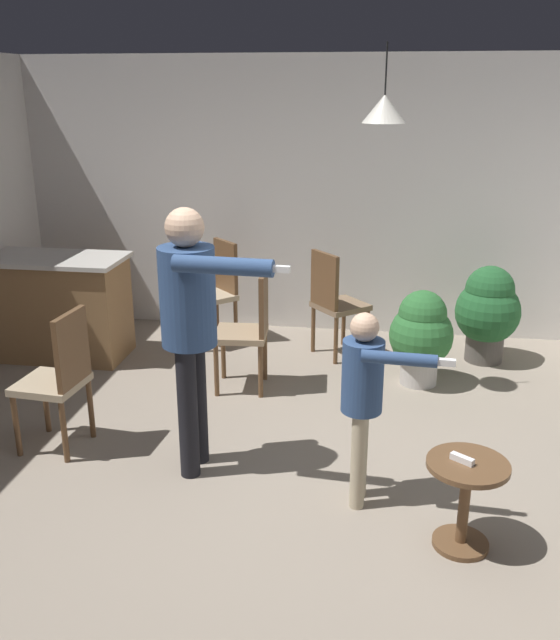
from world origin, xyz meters
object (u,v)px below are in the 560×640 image
Objects in this scene: person_adult at (191,314)px; potted_plant_corner at (421,333)px; dining_chair_spare at (250,326)px; kitchen_counter at (59,307)px; dining_chair_near_wall at (216,288)px; side_table_by_couch at (465,494)px; person_child at (364,389)px; dining_chair_by_counter at (59,375)px; dining_chair_centre_back at (334,300)px; potted_plant_by_wall at (488,309)px; spare_remote_on_table at (462,459)px.

person_adult reaches higher than potted_plant_corner.
dining_chair_spare is 1.43m from potted_plant_corner.
dining_chair_near_wall is at bearing 23.60° from kitchen_counter.
side_table_by_couch is 2.20m from potted_plant_corner.
potted_plant_corner reaches higher than side_table_by_couch.
person_child is 2.10m from dining_chair_by_counter.
person_adult is 2.29m from potted_plant_corner.
person_child is 1.21× the size of dining_chair_near_wall.
dining_chair_centre_back is (-0.92, 2.72, 0.22)m from side_table_by_couch.
dining_chair_spare is at bearing -13.64° from kitchen_counter.
potted_plant_corner is (0.77, -0.53, -0.09)m from dining_chair_centre_back.
kitchen_counter is at bearing -173.20° from potted_plant_by_wall.
spare_remote_on_table is at bearing -178.78° from side_table_by_couch.
dining_chair_spare is at bearing -77.71° from dining_chair_centre_back.
person_adult is at bearing 146.26° from dining_chair_near_wall.
side_table_by_couch is at bearing -99.84° from dining_chair_by_counter.
side_table_by_couch is at bearing 171.31° from dining_chair_near_wall.
person_child is 3.00m from dining_chair_near_wall.
dining_chair_near_wall is (1.34, 0.59, 0.07)m from kitchen_counter.
potted_plant_by_wall is (2.01, 0.92, -0.05)m from dining_chair_spare.
potted_plant_by_wall is at bearing 79.88° from spare_remote_on_table.
dining_chair_centre_back is (0.74, 2.14, -0.53)m from person_adult.
person_adult reaches higher than person_child.
spare_remote_on_table is at bearing 74.05° from person_adult.
person_child is 9.30× the size of spare_remote_on_table.
dining_chair_near_wall and dining_chair_spare have the same top height.
potted_plant_corner is (2.48, 1.49, -0.09)m from dining_chair_by_counter.
person_adult is 13.33× the size of spare_remote_on_table.
dining_chair_spare is (1.08, 1.18, 0.00)m from dining_chair_by_counter.
person_child reaches higher than side_table_by_couch.
person_child is 1.91m from potted_plant_corner.
potted_plant_corner is (1.40, 0.31, -0.09)m from dining_chair_spare.
potted_plant_corner is (3.28, -0.15, -0.03)m from kitchen_counter.
spare_remote_on_table is (3.39, -2.34, 0.06)m from kitchen_counter.
dining_chair_spare is at bearing 179.03° from person_adult.
kitchen_counter reaches higher than potted_plant_corner.
dining_chair_centre_back reaches higher than potted_plant_by_wall.
potted_plant_by_wall is 2.85m from spare_remote_on_table.
dining_chair_by_counter and dining_chair_spare have the same top height.
person_child is at bearing 146.88° from spare_remote_on_table.
kitchen_counter is 1.94m from dining_chair_spare.
dining_chair_by_counter is 1.60m from dining_chair_spare.
person_adult is at bearing -98.51° from person_child.
kitchen_counter reaches higher than side_table_by_couch.
kitchen_counter is 3.28m from potted_plant_corner.
spare_remote_on_table is (-0.50, -2.81, 0.05)m from potted_plant_by_wall.
kitchen_counter is 2.57m from person_adult.
dining_chair_by_counter is at bearing -81.09° from dining_chair_centre_back.
potted_plant_by_wall is at bearing -136.86° from dining_chair_near_wall.
kitchen_counter is at bearing -121.47° from person_child.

